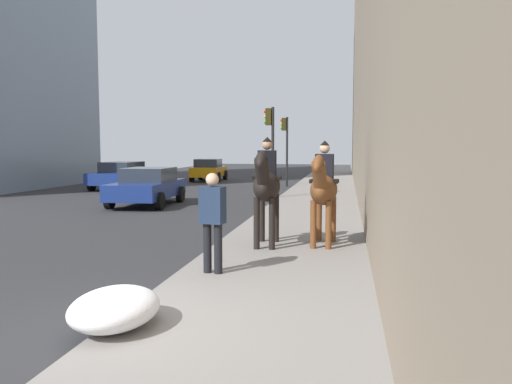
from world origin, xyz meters
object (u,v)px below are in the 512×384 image
object	(u,v)px
car_near_lane	(209,170)
car_mid_lane	(147,186)
mounted_horse_near	(266,185)
pedestrian_greeting	(213,216)
traffic_light_near_curb	(271,138)
car_far_lane	(121,175)
traffic_light_far_curb	(285,140)
mounted_horse_far	(323,188)

from	to	relation	value
car_near_lane	car_mid_lane	bearing A→B (deg)	-176.98
mounted_horse_near	pedestrian_greeting	size ratio (longest dim) A/B	1.38
pedestrian_greeting	car_near_lane	xyz separation A→B (m)	(24.55, 6.69, -0.36)
traffic_light_near_curb	mounted_horse_near	bearing A→B (deg)	-172.20
car_near_lane	traffic_light_near_curb	distance (m)	12.93
pedestrian_greeting	car_far_lane	xyz separation A→B (m)	(17.42, 9.60, -0.34)
car_near_lane	pedestrian_greeting	bearing A→B (deg)	-167.30
traffic_light_far_curb	mounted_horse_near	bearing A→B (deg)	-174.62
car_near_lane	traffic_light_far_curb	xyz separation A→B (m)	(-4.01, -5.52, 1.87)
car_mid_lane	car_near_lane	bearing A→B (deg)	-176.77
traffic_light_near_curb	car_far_lane	bearing A→B (deg)	63.66
mounted_horse_far	pedestrian_greeting	bearing A→B (deg)	-27.19
car_far_lane	mounted_horse_far	bearing A→B (deg)	38.93
car_mid_lane	traffic_light_far_curb	distance (m)	11.08
mounted_horse_near	traffic_light_near_curb	world-z (taller)	traffic_light_near_curb
traffic_light_near_curb	car_mid_lane	bearing A→B (deg)	121.55
mounted_horse_far	car_mid_lane	size ratio (longest dim) A/B	0.52
mounted_horse_far	traffic_light_far_curb	world-z (taller)	traffic_light_far_curb
car_mid_lane	car_far_lane	distance (m)	8.20
mounted_horse_near	car_near_lane	world-z (taller)	mounted_horse_near
mounted_horse_far	pedestrian_greeting	size ratio (longest dim) A/B	1.34
pedestrian_greeting	traffic_light_near_curb	distance (m)	13.25
pedestrian_greeting	car_mid_lane	world-z (taller)	pedestrian_greeting
car_mid_lane	traffic_light_near_curb	distance (m)	5.48
mounted_horse_near	car_near_lane	size ratio (longest dim) A/B	0.60
traffic_light_far_curb	pedestrian_greeting	bearing A→B (deg)	-176.75
car_mid_lane	car_far_lane	bearing A→B (deg)	-150.81
mounted_horse_near	car_far_lane	size ratio (longest dim) A/B	0.55
car_near_lane	traffic_light_far_curb	distance (m)	7.08
car_mid_lane	traffic_light_near_curb	size ratio (longest dim) A/B	1.12
mounted_horse_far	car_near_lane	bearing A→B (deg)	-154.25
mounted_horse_near	pedestrian_greeting	bearing A→B (deg)	-13.81
mounted_horse_far	car_far_lane	world-z (taller)	mounted_horse_far
car_mid_lane	car_far_lane	size ratio (longest dim) A/B	1.02
mounted_horse_near	car_near_lane	distance (m)	23.18
mounted_horse_near	pedestrian_greeting	distance (m)	2.61
car_near_lane	car_far_lane	world-z (taller)	same
mounted_horse_far	car_mid_lane	xyz separation A→B (m)	(7.64, 7.04, -0.62)
traffic_light_near_curb	pedestrian_greeting	bearing A→B (deg)	-175.97
mounted_horse_near	car_near_lane	xyz separation A→B (m)	(22.02, 7.22, -0.70)
car_mid_lane	traffic_light_far_curb	world-z (taller)	traffic_light_far_curb
car_mid_lane	car_far_lane	world-z (taller)	same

